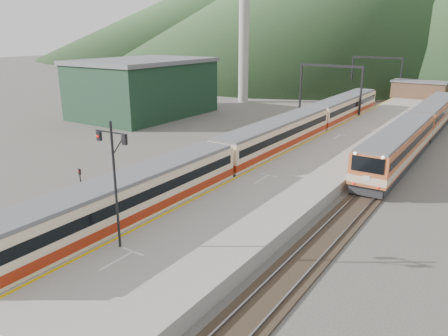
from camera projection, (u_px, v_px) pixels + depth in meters
The scene contains 15 objects.
track_main at pixel (306, 140), 52.48m from camera, with size 2.60×200.00×0.23m.
track_far at pixel (269, 135), 55.11m from camera, with size 2.60×200.00×0.23m.
track_second at pixel (406, 155), 46.45m from camera, with size 2.60×200.00×0.23m.
platform at pixel (346, 147), 47.82m from camera, with size 8.00×100.00×1.00m, color gray.
gantry_near at pixel (330, 81), 64.28m from camera, with size 9.55×0.25×8.00m.
gantry_far at pixel (376, 69), 84.20m from camera, with size 9.55×0.25×8.00m.
warehouse at pixel (144, 87), 67.50m from camera, with size 14.50×20.50×8.60m.
smokestack at pixel (244, 17), 77.09m from camera, with size 1.80×1.80×30.00m, color #9E998E.
station_shed at pixel (419, 89), 79.08m from camera, with size 9.40×4.40×3.10m.
hill_d at pixel (256, 6), 266.61m from camera, with size 200.00×200.00×55.00m, color #284924.
main_train at pixel (276, 136), 45.57m from camera, with size 3.11×63.72×3.80m.
second_train at pixel (419, 127), 50.32m from camera, with size 3.06×41.71×3.74m.
signal_mast at pixel (114, 173), 23.35m from camera, with size 2.20×0.29×7.19m.
short_signal_b at pixel (247, 140), 46.94m from camera, with size 0.26×0.23×2.27m.
short_signal_c at pixel (80, 179), 34.51m from camera, with size 0.25×0.21×2.27m.
Camera 1 is at (19.87, -8.06, 12.62)m, focal length 35.00 mm.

